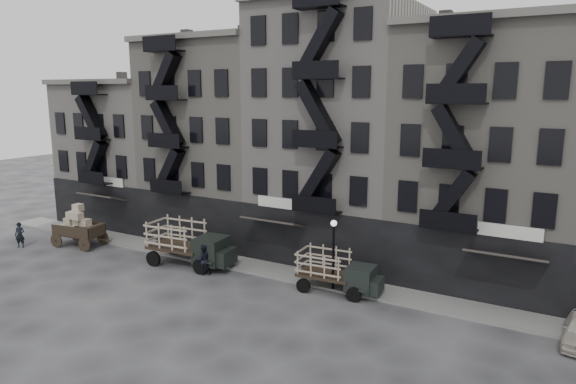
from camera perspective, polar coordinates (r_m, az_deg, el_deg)
The scene contains 13 objects.
ground at distance 29.84m, azimuth -2.53°, elevation -11.50°, with size 140.00×140.00×0.00m, color #38383A.
sidewalk at distance 32.81m, azimuth 1.02°, elevation -9.19°, with size 55.00×2.50×0.15m, color slate.
building_west at distance 48.30m, azimuth -16.56°, elevation 4.21°, with size 10.00×11.35×13.20m.
building_midwest at distance 41.50m, azimuth -7.04°, elevation 5.59°, with size 10.00×11.35×16.20m.
building_center at distance 36.31m, azimuth 5.74°, elevation 6.41°, with size 10.00×11.35×18.20m.
building_mideast at distance 33.61m, azimuth 21.47°, elevation 3.58°, with size 10.00×11.35×16.20m.
lamp_post at distance 29.69m, azimuth 5.06°, elevation -5.94°, with size 0.36×0.36×4.28m.
horse at distance 43.33m, azimuth -21.93°, elevation -3.82°, with size 0.95×2.09×1.77m, color #B9B7A9.
wagon at distance 41.57m, azimuth -22.33°, elevation -3.15°, with size 3.97×2.49×3.16m.
stake_truck_west at distance 34.87m, azimuth -10.98°, elevation -5.32°, with size 6.16×2.94×3.00m.
stake_truck_east at distance 30.03m, azimuth 5.46°, elevation -8.52°, with size 5.01×2.32×2.45m.
pedestrian_west at distance 43.17m, azimuth -27.64°, elevation -4.25°, with size 0.70×0.46×1.91m, color black.
pedestrian_mid at distance 33.24m, azimuth -9.38°, elevation -7.43°, with size 0.94×0.74×1.94m, color black.
Camera 1 is at (14.82, -23.19, 11.53)m, focal length 32.00 mm.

